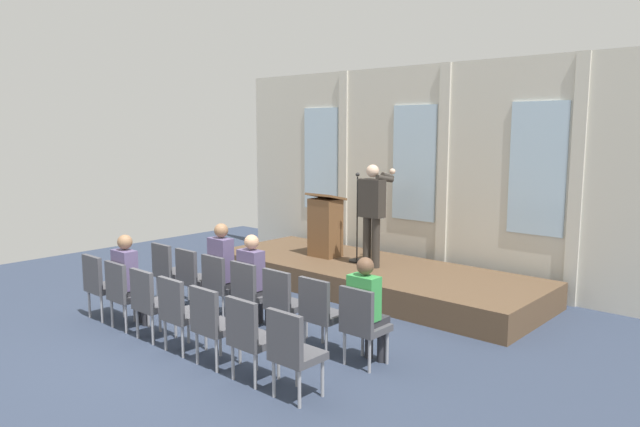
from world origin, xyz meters
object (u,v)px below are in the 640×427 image
Objects in this scene: chair_r0_c0 at (168,269)px; audience_r0_c3 at (254,276)px; mic_stand at (357,243)px; chair_r0_c6 at (362,321)px; chair_r0_c1 at (193,275)px; chair_r0_c5 at (320,310)px; chair_r1_c4 at (212,321)px; chair_r1_c1 at (124,291)px; chair_r1_c0 at (100,282)px; chair_r1_c3 at (179,310)px; audience_r0_c2 at (224,266)px; chair_r0_c2 at (220,283)px; audience_r0_c6 at (367,305)px; chair_r1_c2 at (150,300)px; lectern at (325,226)px; audience_r1_c1 at (129,276)px; chair_r1_c6 at (293,349)px; chair_r0_c4 at (283,300)px; chair_r0_c3 at (250,291)px; speaker at (372,208)px; chair_r1_c5 at (250,334)px.

chair_r0_c0 is 1.94m from audience_r0_c3.
chair_r0_c6 is at bearing -50.83° from mic_stand.
mic_stand is 1.65× the size of chair_r0_c1.
chair_r0_c5 is 1.30m from chair_r1_c4.
chair_r1_c1 is at bearing -90.00° from chair_r0_c1.
chair_r1_c3 is (1.93, 0.00, 0.00)m from chair_r1_c0.
chair_r0_c6 is at bearing -1.74° from audience_r0_c2.
audience_r0_c6 reaches higher than chair_r0_c2.
chair_r0_c2 is 1.00× the size of chair_r1_c2.
chair_r0_c1 and chair_r1_c2 have the same top height.
audience_r1_c1 is at bearing -93.79° from lectern.
audience_r0_c6 is 1.36× the size of chair_r1_c6.
chair_r0_c4 is (1.28, -0.08, -0.23)m from audience_r0_c2.
audience_r0_c6 reaches higher than chair_r0_c5.
chair_r0_c3 and chair_r0_c5 have the same top height.
chair_r0_c5 is 0.72× the size of audience_r1_c1.
chair_r1_c0 is 0.64m from chair_r1_c1.
mic_stand is 1.65× the size of chair_r0_c2.
chair_r1_c2 is (0.00, -1.13, 0.00)m from chair_r0_c2.
audience_r1_c1 is at bearing 7.31° from chair_r1_c0.
chair_r0_c4 is 1.71m from chair_r1_c6.
chair_r1_c1 is at bearing -159.22° from audience_r0_c6.
lectern is at bearing 137.25° from chair_r0_c6.
chair_r1_c6 is (1.28, 0.00, 0.00)m from chair_r1_c4.
chair_r0_c4 is (0.64, 0.00, 0.00)m from chair_r0_c3.
chair_r0_c5 is 1.00× the size of chair_r0_c6.
chair_r1_c1 is at bearing -160.54° from chair_r0_c6.
chair_r0_c2 is 2.57m from audience_r0_c6.
audience_r0_c3 is at bearing 117.82° from chair_r1_c4.
audience_r1_c1 is (-1.28, -1.05, 0.19)m from chair_r0_c3.
chair_r1_c4 is (1.28, -1.21, -0.23)m from audience_r0_c2.
speaker reaches higher than lectern.
chair_r1_c4 is (2.57, -1.13, 0.00)m from chair_r0_c0.
chair_r0_c0 is 1.93m from chair_r0_c3.
chair_r1_c1 and chair_r1_c6 have the same top height.
chair_r1_c6 is at bearing -16.41° from chair_r0_c0.
chair_r0_c0 is 1.31m from audience_r0_c2.
chair_r1_c2 is at bearing -94.56° from mic_stand.
chair_r0_c5 and chair_r1_c5 have the same top height.
audience_r0_c6 is at bearing 43.49° from chair_r1_c4.
chair_r1_c2 is at bearing -41.46° from chair_r0_c0.
speaker reaches higher than audience_r0_c6.
chair_r1_c6 is at bearing -60.49° from chair_r0_c5.
chair_r1_c1 is at bearing -119.51° from chair_r0_c2.
audience_r0_c6 is 1.36× the size of chair_r1_c1.
lectern is 1.23× the size of chair_r1_c5.
chair_r0_c4 is at bearing 30.49° from chair_r1_c1.
chair_r0_c6 is 4.01m from chair_r1_c0.
mic_stand reaches higher than audience_r0_c2.
chair_r1_c5 is at bearing -67.53° from mic_stand.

